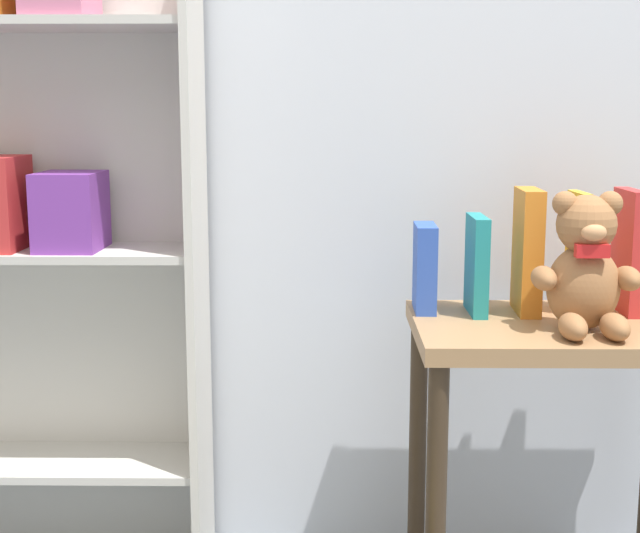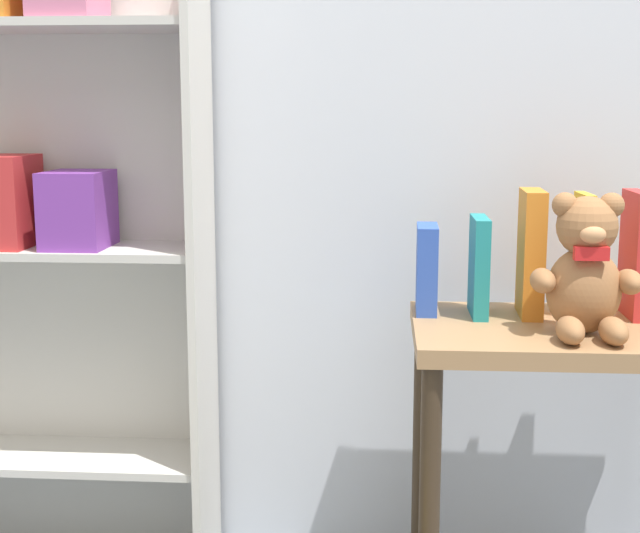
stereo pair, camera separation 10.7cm
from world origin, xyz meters
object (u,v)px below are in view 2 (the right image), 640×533
object	(u,v)px
bookshelf_side	(47,201)
teddy_bear	(586,271)
book_standing_blue	(427,269)
book_standing_teal	(479,266)
display_table	(560,381)
book_standing_yellow	(582,255)
book_standing_orange	(531,253)
book_standing_red	(635,254)

from	to	relation	value
bookshelf_side	teddy_bear	size ratio (longest dim) A/B	5.60
book_standing_blue	book_standing_teal	xyz separation A→B (m)	(0.11, -0.02, 0.01)
book_standing_teal	bookshelf_side	bearing A→B (deg)	173.22
teddy_bear	display_table	bearing A→B (deg)	108.33
teddy_bear	book_standing_blue	xyz separation A→B (m)	(-0.29, 0.18, -0.03)
bookshelf_side	book_standing_blue	distance (m)	0.87
bookshelf_side	book_standing_yellow	distance (m)	1.19
bookshelf_side	book_standing_orange	size ratio (longest dim) A/B	5.80
display_table	book_standing_teal	world-z (taller)	book_standing_teal
display_table	book_standing_yellow	xyz separation A→B (m)	(0.05, 0.10, 0.24)
book_standing_blue	book_standing_red	distance (m)	0.43
book_standing_teal	book_standing_blue	bearing A→B (deg)	169.19
book_standing_orange	book_standing_red	world-z (taller)	book_standing_orange
book_standing_orange	book_standing_yellow	xyz separation A→B (m)	(0.11, 0.01, -0.00)
book_standing_blue	display_table	bearing A→B (deg)	-20.07
book_standing_teal	book_standing_yellow	bearing A→B (deg)	4.60
teddy_bear	book_standing_red	size ratio (longest dim) A/B	1.04
bookshelf_side	book_standing_blue	world-z (taller)	bookshelf_side
display_table	book_standing_yellow	bearing A→B (deg)	62.04
book_standing_blue	book_standing_yellow	distance (m)	0.32
display_table	book_standing_teal	bearing A→B (deg)	152.54
bookshelf_side	book_standing_orange	world-z (taller)	bookshelf_side
bookshelf_side	book_standing_blue	bearing A→B (deg)	-6.23
bookshelf_side	book_standing_red	size ratio (longest dim) A/B	5.85
display_table	teddy_bear	distance (m)	0.25
book_standing_orange	book_standing_red	distance (m)	0.22
book_standing_yellow	teddy_bear	bearing A→B (deg)	-101.06
teddy_bear	book_standing_teal	world-z (taller)	teddy_bear
book_standing_red	book_standing_orange	bearing A→B (deg)	-177.42
book_standing_orange	bookshelf_side	bearing A→B (deg)	176.44
display_table	book_standing_red	world-z (taller)	book_standing_red
book_standing_teal	book_standing_orange	world-z (taller)	book_standing_orange
teddy_bear	book_standing_orange	distance (m)	0.18
book_standing_orange	book_standing_red	bearing A→B (deg)	4.18
teddy_bear	book_standing_teal	size ratio (longest dim) A/B	1.32
book_standing_blue	book_standing_orange	size ratio (longest dim) A/B	0.71
display_table	book_standing_teal	size ratio (longest dim) A/B	3.13
bookshelf_side	book_standing_yellow	xyz separation A→B (m)	(1.18, -0.10, -0.09)
bookshelf_side	book_standing_yellow	bearing A→B (deg)	-4.68
display_table	book_standing_red	bearing A→B (deg)	31.34
book_standing_blue	bookshelf_side	bearing A→B (deg)	174.91
display_table	book_standing_blue	distance (m)	0.36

